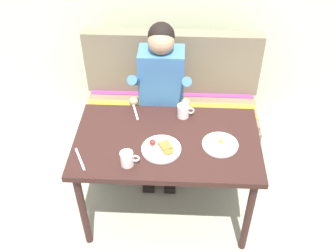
% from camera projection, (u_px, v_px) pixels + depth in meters
% --- Properties ---
extents(ground_plane, '(8.00, 8.00, 0.00)m').
position_uv_depth(ground_plane, '(167.00, 210.00, 3.01)').
color(ground_plane, '#A7A890').
extents(table, '(1.20, 0.70, 0.73)m').
position_uv_depth(table, '(167.00, 149.00, 2.59)').
color(table, '#321B18').
rests_on(table, ground).
extents(couch, '(1.44, 0.56, 1.00)m').
position_uv_depth(couch, '(171.00, 113.00, 3.37)').
color(couch, '#766753').
rests_on(couch, ground).
extents(person, '(0.45, 0.61, 1.21)m').
position_uv_depth(person, '(161.00, 86.00, 2.97)').
color(person, teal).
rests_on(person, ground).
extents(plate_breakfast, '(0.25, 0.25, 0.05)m').
position_uv_depth(plate_breakfast, '(162.00, 149.00, 2.46)').
color(plate_breakfast, white).
rests_on(plate_breakfast, table).
extents(plate_eggs, '(0.23, 0.23, 0.04)m').
position_uv_depth(plate_eggs, '(220.00, 144.00, 2.49)').
color(plate_eggs, white).
rests_on(plate_eggs, table).
extents(coffee_mug, '(0.12, 0.08, 0.10)m').
position_uv_depth(coffee_mug, '(127.00, 158.00, 2.34)').
color(coffee_mug, white).
rests_on(coffee_mug, table).
extents(coffee_mug_second, '(0.12, 0.08, 0.09)m').
position_uv_depth(coffee_mug_second, '(183.00, 111.00, 2.69)').
color(coffee_mug_second, white).
rests_on(coffee_mug_second, table).
extents(fork, '(0.06, 0.17, 0.00)m').
position_uv_depth(fork, '(136.00, 112.00, 2.75)').
color(fork, silver).
rests_on(fork, table).
extents(knife, '(0.10, 0.18, 0.00)m').
position_uv_depth(knife, '(80.00, 159.00, 2.40)').
color(knife, silver).
rests_on(knife, table).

